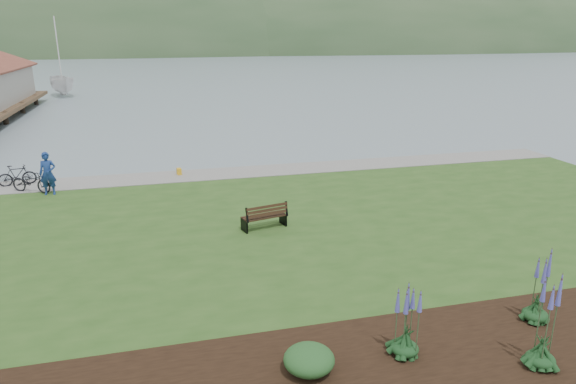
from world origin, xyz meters
The scene contains 15 objects.
ground centered at (0.00, 0.00, 0.00)m, with size 600.00×600.00×0.00m, color gray.
lawn centered at (0.00, -2.00, 0.20)m, with size 34.00×20.00×0.40m, color #2B501C.
shoreline_path centered at (0.00, 6.90, 0.42)m, with size 34.00×2.20×0.03m, color gray.
garden_bed centered at (3.00, -9.80, 0.42)m, with size 24.00×4.40×0.04m, color black.
far_hillside centered at (20.00, 170.00, 0.00)m, with size 580.00×80.00×38.00m, color #314F2C, non-canonical shape.
park_bench centered at (-1.04, -1.00, 0.89)m, with size 1.71×1.00×0.99m.
person centered at (-9.32, 5.38, 1.51)m, with size 0.81×0.55×2.22m, color navy.
bicycle_a centered at (-10.14, 5.87, 0.90)m, with size 1.91×0.67×1.00m, color black.
bicycle_b centered at (-11.01, 7.20, 0.89)m, with size 1.62×0.47×0.98m, color black.
sailboat centered at (-14.88, 47.18, 0.00)m, with size 10.73×10.92×28.29m, color silver.
pannier centered at (-3.68, 7.20, 0.57)m, with size 0.20×0.32×0.34m, color gold.
echium_0 centered at (2.95, -10.31, 1.34)m, with size 0.62×0.62×2.34m.
echium_1 centered at (4.09, -8.75, 1.21)m, with size 0.62×0.62×2.05m.
echium_4 centered at (0.35, -9.23, 1.27)m, with size 0.62×0.62×1.96m.
shrub_0 centered at (-1.86, -9.26, 0.71)m, with size 1.08×1.08×0.54m, color #1E4C21.
Camera 1 is at (-4.55, -17.99, 7.23)m, focal length 32.00 mm.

